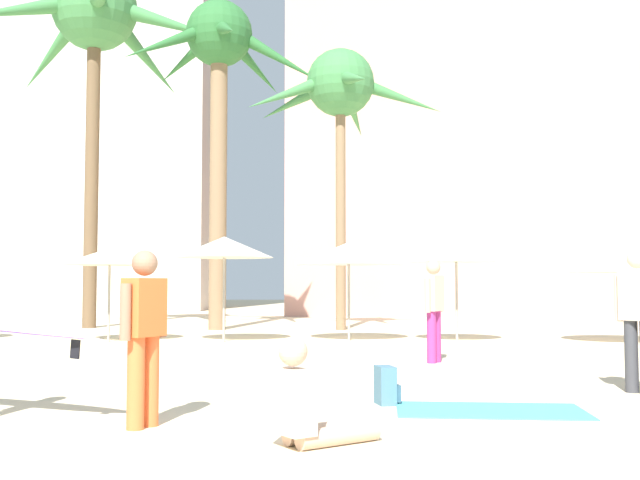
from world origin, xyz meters
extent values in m
plane|color=beige|center=(0.00, 0.00, 0.00)|extent=(120.00, 120.00, 0.00)
cube|color=#DB9989|center=(7.83, 29.78, 7.71)|extent=(18.21, 9.06, 15.41)
cube|color=#BCB7AD|center=(-15.08, 35.86, 12.55)|extent=(18.42, 8.59, 25.09)
cylinder|color=#896B4C|center=(-2.63, 16.50, 4.42)|extent=(0.50, 0.50, 8.84)
sphere|color=#2D6B33|center=(-2.63, 16.50, 8.84)|extent=(1.98, 1.98, 1.98)
cone|color=#2D6B33|center=(-0.86, 16.49, 8.09)|extent=(2.77, 0.45, 1.87)
cone|color=#2D6B33|center=(-1.76, 18.16, 8.30)|extent=(1.74, 2.78, 1.48)
cone|color=#2D6B33|center=(-3.94, 17.91, 8.45)|extent=(2.34, 2.47, 1.19)
cone|color=#2D6B33|center=(-3.94, 15.26, 8.15)|extent=(2.35, 2.26, 1.75)
cone|color=#2D6B33|center=(-2.14, 14.68, 8.34)|extent=(1.19, 2.94, 1.41)
cylinder|color=brown|center=(-6.69, 17.34, 4.97)|extent=(0.41, 0.41, 9.95)
sphere|color=#428447|center=(-6.69, 17.34, 9.95)|extent=(2.63, 2.63, 2.63)
cone|color=#428447|center=(-4.27, 17.08, 9.36)|extent=(3.76, 0.97, 1.73)
cone|color=#428447|center=(-5.62, 19.34, 9.02)|extent=(2.17, 3.38, 2.37)
cone|color=#428447|center=(-8.50, 18.68, 8.99)|extent=(3.15, 2.55, 2.42)
cone|color=#428447|center=(-8.50, 15.75, 9.31)|extent=(3.17, 2.87, 1.81)
cylinder|color=#896B4C|center=(1.00, 16.47, 3.65)|extent=(0.29, 0.29, 7.31)
sphere|color=#428447|center=(1.00, 16.47, 7.31)|extent=(2.01, 2.01, 2.01)
cone|color=#428447|center=(2.75, 16.58, 6.88)|extent=(2.67, 0.60, 1.27)
cone|color=#428447|center=(1.41, 18.14, 6.80)|extent=(1.06, 2.64, 1.43)
cone|color=#428447|center=(-0.46, 17.49, 6.97)|extent=(2.44, 1.90, 1.10)
cone|color=#428447|center=(-0.53, 15.69, 6.78)|extent=(2.52, 1.58, 1.46)
cone|color=#428447|center=(1.37, 14.73, 6.95)|extent=(0.98, 2.70, 1.14)
cylinder|color=gray|center=(7.45, 11.64, 1.06)|extent=(0.06, 0.06, 2.11)
cone|color=beige|center=(7.45, 11.64, 1.86)|extent=(2.57, 2.57, 0.51)
cylinder|color=gray|center=(-1.73, 11.85, 1.22)|extent=(0.06, 0.06, 2.44)
cone|color=beige|center=(-1.73, 11.85, 2.19)|extent=(2.29, 2.29, 0.49)
cylinder|color=gray|center=(3.67, 12.00, 1.10)|extent=(0.06, 0.06, 2.21)
cone|color=white|center=(3.67, 12.00, 2.03)|extent=(2.18, 2.18, 0.36)
cylinder|color=gray|center=(-4.40, 11.81, 1.09)|extent=(0.06, 0.06, 2.17)
cone|color=beige|center=(-4.40, 11.81, 1.97)|extent=(2.23, 2.23, 0.40)
cylinder|color=gray|center=(1.17, 12.25, 1.16)|extent=(0.06, 0.06, 2.32)
cone|color=white|center=(1.17, 12.25, 2.06)|extent=(2.53, 2.53, 0.52)
cube|color=#4CC6D6|center=(2.50, 2.41, 0.01)|extent=(2.01, 1.14, 0.01)
cube|color=slate|center=(1.43, 2.83, 0.21)|extent=(0.25, 0.33, 0.42)
cube|color=#3A5B6D|center=(1.55, 2.86, 0.13)|extent=(0.11, 0.22, 0.18)
cylinder|color=#D1A889|center=(0.80, 0.87, 0.08)|extent=(0.72, 0.57, 0.16)
cylinder|color=#D1A889|center=(0.91, 0.71, 0.08)|extent=(0.72, 0.57, 0.16)
cube|color=beige|center=(0.54, 0.57, 0.38)|extent=(0.41, 0.45, 0.52)
sphere|color=#D1A889|center=(0.54, 0.57, 0.78)|extent=(0.33, 0.33, 0.24)
cube|color=black|center=(-1.59, 1.57, 0.71)|extent=(0.11, 0.05, 0.19)
cylinder|color=#3D3D42|center=(4.52, 3.83, 0.44)|extent=(0.23, 0.23, 0.88)
cube|color=beige|center=(4.59, 3.75, 1.19)|extent=(0.43, 0.45, 0.61)
sphere|color=beige|center=(4.59, 3.75, 1.64)|extent=(0.34, 0.34, 0.24)
cylinder|color=beige|center=(4.42, 3.94, 1.16)|extent=(0.14, 0.14, 0.58)
cylinder|color=orange|center=(-0.94, 1.33, 0.42)|extent=(0.21, 0.21, 0.84)
cylinder|color=orange|center=(-0.85, 1.51, 0.42)|extent=(0.21, 0.21, 0.84)
cube|color=orange|center=(-0.90, 1.42, 1.11)|extent=(0.38, 0.46, 0.54)
sphere|color=#936B51|center=(-0.90, 1.42, 1.52)|extent=(0.32, 0.32, 0.24)
cylinder|color=#936B51|center=(-1.01, 1.20, 1.08)|extent=(0.13, 0.13, 0.52)
cylinder|color=#936B51|center=(-0.79, 1.64, 1.08)|extent=(0.13, 0.13, 0.52)
cylinder|color=#B7337F|center=(2.49, 7.22, 0.44)|extent=(0.22, 0.22, 0.87)
cylinder|color=#B7337F|center=(2.59, 7.39, 0.44)|extent=(0.22, 0.22, 0.87)
cube|color=beige|center=(2.54, 7.30, 1.17)|extent=(0.39, 0.46, 0.60)
sphere|color=#D1A889|center=(2.54, 7.30, 1.61)|extent=(0.33, 0.33, 0.24)
cylinder|color=#D1A889|center=(2.41, 7.09, 1.14)|extent=(0.14, 0.14, 0.57)
cylinder|color=#D1A889|center=(2.67, 7.52, 1.14)|extent=(0.14, 0.14, 0.57)
camera|label=1|loc=(0.91, -5.58, 1.32)|focal=42.31mm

